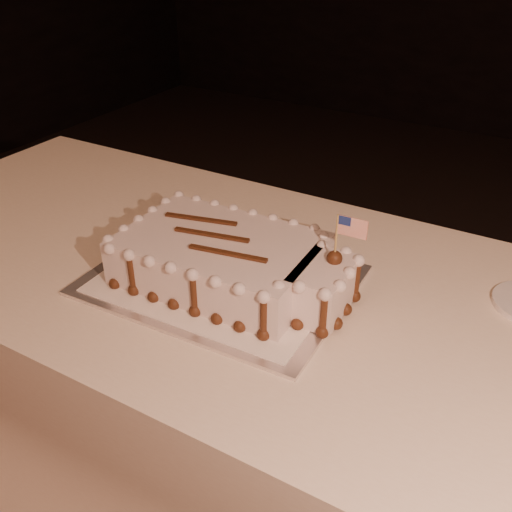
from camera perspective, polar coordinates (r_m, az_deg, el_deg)
The scene contains 4 objects.
banquet_table at distance 1.33m, azimuth 8.94°, elevation -18.40°, with size 2.40×0.80×0.75m, color #FBE0C3.
cake_board at distance 1.13m, azimuth -3.50°, elevation -2.41°, with size 0.50×0.37×0.01m, color silver.
doily at distance 1.13m, azimuth -3.51°, elevation -2.20°, with size 0.44×0.34×0.00m, color white.
sheet_cake at distance 1.10m, azimuth -2.40°, elevation -0.58°, with size 0.48×0.28×0.19m.
Camera 1 is at (0.26, -0.23, 1.38)m, focal length 40.00 mm.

